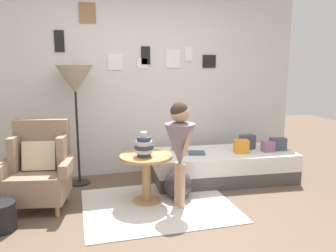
# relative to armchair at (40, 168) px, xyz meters

# --- Properties ---
(ground_plane) EXTENTS (12.00, 12.00, 0.00)m
(ground_plane) POSITION_rel_armchair_xyz_m (1.33, -0.97, -0.44)
(ground_plane) COLOR brown
(gallery_wall) EXTENTS (4.80, 0.12, 2.60)m
(gallery_wall) POSITION_rel_armchair_xyz_m (1.33, 0.98, 0.86)
(gallery_wall) COLOR silver
(gallery_wall) RESTS_ON ground
(rug) EXTENTS (1.66, 1.37, 0.01)m
(rug) POSITION_rel_armchair_xyz_m (1.27, -0.35, -0.43)
(rug) COLOR silver
(rug) RESTS_ON ground
(armchair) EXTENTS (0.83, 0.69, 0.97)m
(armchair) POSITION_rel_armchair_xyz_m (0.00, 0.00, 0.00)
(armchair) COLOR tan
(armchair) RESTS_ON ground
(daybed) EXTENTS (1.96, 0.94, 0.40)m
(daybed) POSITION_rel_armchair_xyz_m (2.34, 0.27, -0.24)
(daybed) COLOR #4C4742
(daybed) RESTS_ON ground
(pillow_head) EXTENTS (0.24, 0.16, 0.17)m
(pillow_head) POSITION_rel_armchair_xyz_m (3.10, 0.15, 0.05)
(pillow_head) COLOR #474C56
(pillow_head) RESTS_ON daybed
(pillow_mid) EXTENTS (0.17, 0.13, 0.14)m
(pillow_mid) POSITION_rel_armchair_xyz_m (2.93, 0.11, 0.03)
(pillow_mid) COLOR gray
(pillow_mid) RESTS_ON daybed
(pillow_back) EXTENTS (0.21, 0.13, 0.20)m
(pillow_back) POSITION_rel_armchair_xyz_m (2.72, 0.32, 0.06)
(pillow_back) COLOR #474C56
(pillow_back) RESTS_ON daybed
(pillow_extra) EXTENTS (0.20, 0.15, 0.18)m
(pillow_extra) POSITION_rel_armchair_xyz_m (2.53, 0.13, 0.05)
(pillow_extra) COLOR orange
(pillow_extra) RESTS_ON daybed
(side_table) EXTENTS (0.60, 0.60, 0.56)m
(side_table) POSITION_rel_armchair_xyz_m (1.17, -0.20, -0.03)
(side_table) COLOR tan
(side_table) RESTS_ON ground
(vase_striped) EXTENTS (0.22, 0.22, 0.28)m
(vase_striped) POSITION_rel_armchair_xyz_m (1.13, -0.25, 0.24)
(vase_striped) COLOR #2D384C
(vase_striped) RESTS_ON side_table
(floor_lamp) EXTENTS (0.47, 0.47, 1.57)m
(floor_lamp) POSITION_rel_armchair_xyz_m (0.43, 0.64, 0.91)
(floor_lamp) COLOR black
(floor_lamp) RESTS_ON ground
(person_child) EXTENTS (0.34, 0.34, 1.19)m
(person_child) POSITION_rel_armchair_xyz_m (1.49, -0.44, 0.33)
(person_child) COLOR tan
(person_child) RESTS_ON ground
(book_on_daybed) EXTENTS (0.26, 0.21, 0.03)m
(book_on_daybed) POSITION_rel_armchair_xyz_m (1.94, 0.24, -0.02)
(book_on_daybed) COLOR #41586E
(book_on_daybed) RESTS_ON daybed
(demijohn_near) EXTENTS (0.33, 0.33, 0.42)m
(demijohn_near) POSITION_rel_armchair_xyz_m (1.55, -0.21, -0.27)
(demijohn_near) COLOR #332D38
(demijohn_near) RESTS_ON ground
(magazine_basket) EXTENTS (0.28, 0.28, 0.28)m
(magazine_basket) POSITION_rel_armchair_xyz_m (-0.33, -0.51, -0.30)
(magazine_basket) COLOR black
(magazine_basket) RESTS_ON ground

